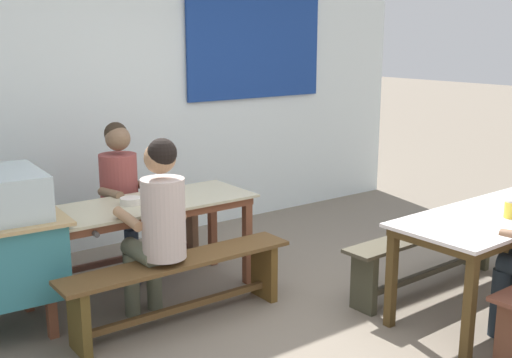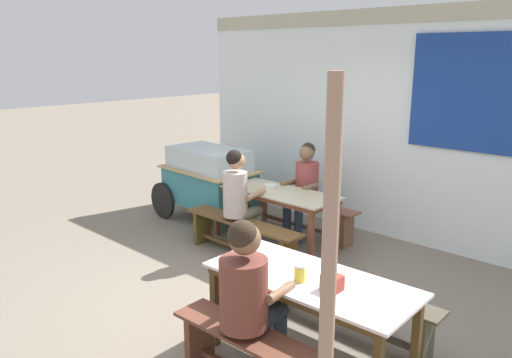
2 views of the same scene
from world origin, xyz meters
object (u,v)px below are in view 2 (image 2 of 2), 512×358
object	(u,v)px
bench_far_front	(242,233)
wooden_support_post	(328,289)
food_cart	(208,178)
condiment_jar	(300,273)
dining_table_far	(274,196)
tissue_box	(332,282)
dining_table_near	(310,286)
bench_far_back	(301,212)
bench_near_back	(347,301)
person_near_front	(249,291)
soup_bowl	(270,187)
person_left_back_turned	(239,195)
person_center_facing	(304,185)

from	to	relation	value
bench_far_front	wooden_support_post	size ratio (longest dim) A/B	0.73
food_cart	wooden_support_post	xyz separation A→B (m)	(3.89, -2.60, 0.51)
condiment_jar	bench_far_front	bearing A→B (deg)	145.57
dining_table_far	tissue_box	world-z (taller)	tissue_box
dining_table_near	bench_far_front	world-z (taller)	dining_table_near
bench_far_back	wooden_support_post	distance (m)	4.11
wooden_support_post	bench_near_back	bearing A→B (deg)	117.82
person_near_front	tissue_box	distance (m)	0.60
person_near_front	soup_bowl	world-z (taller)	person_near_front
dining_table_near	food_cart	bearing A→B (deg)	150.38
bench_near_back	person_left_back_turned	bearing A→B (deg)	161.33
person_near_front	bench_far_front	bearing A→B (deg)	135.63
bench_far_back	food_cart	xyz separation A→B (m)	(-1.32, -0.49, 0.35)
bench_far_back	person_near_front	xyz separation A→B (m)	(1.72, -2.82, 0.45)
person_left_back_turned	soup_bowl	distance (m)	0.51
dining_table_far	bench_far_front	world-z (taller)	dining_table_far
person_left_back_turned	soup_bowl	bearing A→B (deg)	85.09
soup_bowl	wooden_support_post	xyz separation A→B (m)	(2.65, -2.53, 0.40)
dining_table_far	bench_near_back	world-z (taller)	dining_table_far
bench_near_back	bench_far_front	bearing A→B (deg)	162.17
dining_table_far	bench_far_front	distance (m)	0.66
bench_far_front	dining_table_near	bearing A→B (deg)	-31.85
person_near_front	condiment_jar	xyz separation A→B (m)	(0.14, 0.41, 0.04)
person_left_back_turned	condiment_jar	bearing A→B (deg)	-34.24
dining_table_far	food_cart	distance (m)	1.32
person_near_front	person_left_back_turned	distance (m)	2.53
person_left_back_turned	person_center_facing	bearing A→B (deg)	78.16
person_center_facing	dining_table_far	bearing A→B (deg)	-100.75
food_cart	condiment_jar	bearing A→B (deg)	-31.20
dining_table_near	tissue_box	distance (m)	0.28
dining_table_near	bench_near_back	xyz separation A→B (m)	(-0.02, 0.57, -0.35)
bench_far_front	person_left_back_turned	bearing A→B (deg)	148.85
tissue_box	soup_bowl	distance (m)	2.84
food_cart	soup_bowl	size ratio (longest dim) A/B	11.42
bench_near_back	tissue_box	size ratio (longest dim) A/B	12.01
person_left_back_turned	bench_far_front	bearing A→B (deg)	-31.15
bench_near_back	person_near_front	world-z (taller)	person_near_front
dining_table_far	food_cart	size ratio (longest dim) A/B	0.98
dining_table_near	condiment_jar	world-z (taller)	condiment_jar
dining_table_near	dining_table_far	bearing A→B (deg)	137.25
dining_table_far	person_left_back_turned	distance (m)	0.52
tissue_box	bench_far_back	bearing A→B (deg)	131.82
food_cart	wooden_support_post	bearing A→B (deg)	-33.77
bench_far_back	bench_far_front	distance (m)	1.14
dining_table_near	soup_bowl	bearing A→B (deg)	138.10
person_near_front	tissue_box	bearing A→B (deg)	48.26
dining_table_near	bench_near_back	bearing A→B (deg)	91.75
dining_table_near	person_left_back_turned	xyz separation A→B (m)	(-1.99, 1.24, 0.09)
dining_table_near	wooden_support_post	world-z (taller)	wooden_support_post
tissue_box	soup_bowl	size ratio (longest dim) A/B	0.90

